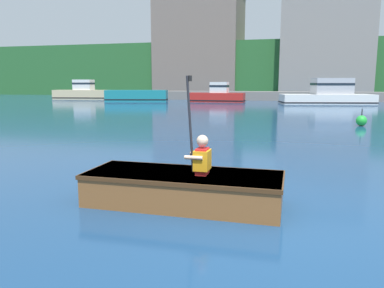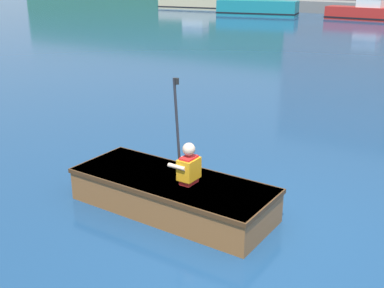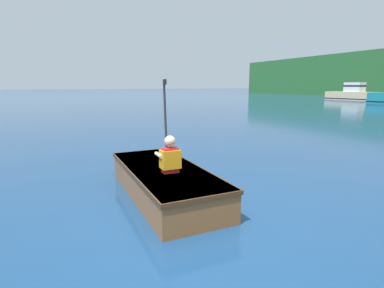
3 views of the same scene
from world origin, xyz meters
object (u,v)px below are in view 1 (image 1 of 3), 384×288
at_px(moored_boat_dock_west_inner, 137,96).
at_px(moored_boat_dock_center_far, 217,95).
at_px(person_paddler, 201,156).
at_px(moored_boat_dock_west_end, 328,95).
at_px(moored_boat_dock_east_inner, 82,92).
at_px(channel_buoy, 361,121).
at_px(rowboat_foreground, 180,186).

relative_size(moored_boat_dock_west_inner, moored_boat_dock_center_far, 1.18).
distance_m(moored_boat_dock_west_inner, person_paddler, 32.07).
xyz_separation_m(moored_boat_dock_west_end, moored_boat_dock_east_inner, (-25.41, 2.84, -0.04)).
bearing_deg(person_paddler, channel_buoy, 70.58).
distance_m(moored_boat_dock_center_far, rowboat_foreground, 30.21).
bearing_deg(channel_buoy, moored_boat_dock_west_end, 89.14).
height_order(rowboat_foreground, person_paddler, person_paddler).
xyz_separation_m(moored_boat_dock_center_far, moored_boat_dock_east_inner, (-15.59, 2.30, 0.11)).
height_order(moored_boat_dock_west_inner, moored_boat_dock_east_inner, moored_boat_dock_east_inner).
distance_m(moored_boat_dock_west_end, rowboat_foreground, 29.62).
bearing_deg(rowboat_foreground, moored_boat_dock_east_inner, 122.84).
distance_m(moored_boat_dock_west_inner, moored_boat_dock_center_far, 7.91).
distance_m(moored_boat_dock_west_end, moored_boat_dock_center_far, 9.84).
height_order(moored_boat_dock_west_inner, moored_boat_dock_center_far, moored_boat_dock_center_far).
height_order(moored_boat_dock_west_inner, person_paddler, person_paddler).
bearing_deg(channel_buoy, rowboat_foreground, -110.79).
distance_m(moored_boat_dock_west_end, person_paddler, 29.56).
bearing_deg(moored_boat_dock_east_inner, person_paddler, -56.76).
distance_m(moored_boat_dock_west_inner, rowboat_foreground, 31.93).
height_order(moored_boat_dock_west_inner, channel_buoy, moored_boat_dock_west_inner).
xyz_separation_m(moored_boat_dock_center_far, channel_buoy, (9.56, -18.07, -0.41)).
relative_size(rowboat_foreground, person_paddler, 2.13).
xyz_separation_m(rowboat_foreground, channel_buoy, (4.44, 11.70, -0.05)).
bearing_deg(moored_boat_dock_center_far, moored_boat_dock_west_end, -3.15).
height_order(rowboat_foreground, channel_buoy, channel_buoy).
bearing_deg(person_paddler, moored_boat_dock_west_end, 81.46).
height_order(moored_boat_dock_west_end, person_paddler, moored_boat_dock_west_end).
xyz_separation_m(moored_boat_dock_east_inner, person_paddler, (21.02, -32.08, -0.00)).
height_order(moored_boat_dock_center_far, rowboat_foreground, moored_boat_dock_center_far).
distance_m(moored_boat_dock_west_inner, moored_boat_dock_east_inner, 8.24).
relative_size(moored_boat_dock_center_far, rowboat_foreground, 1.78).
relative_size(moored_boat_dock_east_inner, rowboat_foreground, 2.07).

